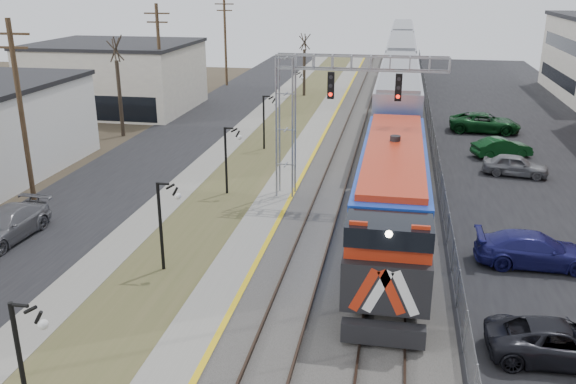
# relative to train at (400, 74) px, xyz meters

# --- Properties ---
(street_west) EXTENTS (7.00, 120.00, 0.04)m
(street_west) POSITION_rel_train_xyz_m (-17.00, -22.98, -2.90)
(street_west) COLOR black
(street_west) RESTS_ON ground
(sidewalk) EXTENTS (2.00, 120.00, 0.08)m
(sidewalk) POSITION_rel_train_xyz_m (-12.50, -22.98, -2.88)
(sidewalk) COLOR gray
(sidewalk) RESTS_ON ground
(grass_median) EXTENTS (4.00, 120.00, 0.06)m
(grass_median) POSITION_rel_train_xyz_m (-9.50, -22.98, -2.89)
(grass_median) COLOR #4B4E29
(grass_median) RESTS_ON ground
(platform) EXTENTS (2.00, 120.00, 0.24)m
(platform) POSITION_rel_train_xyz_m (-6.50, -22.98, -2.80)
(platform) COLOR gray
(platform) RESTS_ON ground
(ballast_bed) EXTENTS (8.00, 120.00, 0.20)m
(ballast_bed) POSITION_rel_train_xyz_m (-1.50, -22.98, -2.82)
(ballast_bed) COLOR #595651
(ballast_bed) RESTS_ON ground
(parking_lot) EXTENTS (16.00, 120.00, 0.04)m
(parking_lot) POSITION_rel_train_xyz_m (10.50, -22.98, -2.90)
(parking_lot) COLOR black
(parking_lot) RESTS_ON ground
(platform_edge) EXTENTS (0.24, 120.00, 0.01)m
(platform_edge) POSITION_rel_train_xyz_m (-5.62, -22.98, -2.67)
(platform_edge) COLOR gold
(platform_edge) RESTS_ON platform
(track_near) EXTENTS (1.58, 120.00, 0.15)m
(track_near) POSITION_rel_train_xyz_m (-3.50, -22.98, -2.64)
(track_near) COLOR #2D2119
(track_near) RESTS_ON ballast_bed
(track_far) EXTENTS (1.58, 120.00, 0.15)m
(track_far) POSITION_rel_train_xyz_m (-0.00, -22.98, -2.64)
(track_far) COLOR #2D2119
(track_far) RESTS_ON ballast_bed
(train) EXTENTS (3.00, 85.85, 5.33)m
(train) POSITION_rel_train_xyz_m (0.00, 0.00, 0.00)
(train) COLOR #153AB0
(train) RESTS_ON ground
(signal_gantry) EXTENTS (9.00, 1.07, 8.15)m
(signal_gantry) POSITION_rel_train_xyz_m (-4.28, -29.98, 2.67)
(signal_gantry) COLOR gray
(signal_gantry) RESTS_ON ground
(lampposts) EXTENTS (0.14, 62.14, 4.00)m
(lampposts) POSITION_rel_train_xyz_m (-9.50, -39.69, -0.92)
(lampposts) COLOR black
(lampposts) RESTS_ON ground
(utility_poles) EXTENTS (0.28, 80.28, 10.00)m
(utility_poles) POSITION_rel_train_xyz_m (-20.00, -32.98, 2.08)
(utility_poles) COLOR #4C3823
(utility_poles) RESTS_ON ground
(fence) EXTENTS (0.04, 120.00, 1.60)m
(fence) POSITION_rel_train_xyz_m (2.70, -22.98, -2.12)
(fence) COLOR gray
(fence) RESTS_ON ground
(bare_trees) EXTENTS (12.30, 42.30, 5.95)m
(bare_trees) POSITION_rel_train_xyz_m (-18.16, -19.06, -0.22)
(bare_trees) COLOR #382D23
(bare_trees) RESTS_ON ground
(car_lot_c) EXTENTS (4.80, 2.29, 1.32)m
(car_lot_c) POSITION_rel_train_xyz_m (5.72, -43.90, -2.26)
(car_lot_c) COLOR black
(car_lot_c) RESTS_ON ground
(car_lot_d) EXTENTS (5.09, 2.11, 1.47)m
(car_lot_d) POSITION_rel_train_xyz_m (6.27, -36.68, -2.18)
(car_lot_d) COLOR navy
(car_lot_d) RESTS_ON ground
(car_lot_e) EXTENTS (4.21, 2.24, 1.36)m
(car_lot_e) POSITION_rel_train_xyz_m (7.59, -23.33, -2.24)
(car_lot_e) COLOR slate
(car_lot_e) RESTS_ON ground
(car_lot_f) EXTENTS (4.34, 2.72, 1.35)m
(car_lot_f) POSITION_rel_train_xyz_m (7.36, -19.03, -2.24)
(car_lot_f) COLOR #0B3A16
(car_lot_f) RESTS_ON ground
(car_street_b) EXTENTS (2.37, 5.26, 1.49)m
(car_street_b) POSITION_rel_train_xyz_m (-18.06, -38.31, -2.17)
(car_street_b) COLOR slate
(car_street_b) RESTS_ON ground
(car_lot_g) EXTENTS (5.75, 2.88, 1.56)m
(car_lot_g) POSITION_rel_train_xyz_m (7.05, -11.60, -2.14)
(car_lot_g) COLOR #0B3B16
(car_lot_g) RESTS_ON ground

